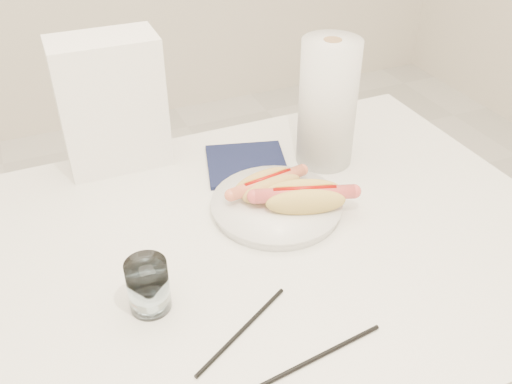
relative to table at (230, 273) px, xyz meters
name	(u,v)px	position (x,y,z in m)	size (l,w,h in m)	color
table	(230,273)	(0.00, 0.00, 0.00)	(1.20, 0.80, 0.75)	white
plate	(276,207)	(0.12, 0.06, 0.07)	(0.23, 0.23, 0.02)	white
hotdog_left	(268,185)	(0.11, 0.09, 0.10)	(0.16, 0.08, 0.04)	tan
hotdog_right	(304,197)	(0.16, 0.03, 0.10)	(0.18, 0.11, 0.05)	#E1BC58
water_glass	(148,286)	(-0.16, -0.08, 0.10)	(0.06, 0.06, 0.09)	white
chopstick_near	(242,330)	(-0.05, -0.18, 0.06)	(0.01, 0.01, 0.20)	black
chopstick_far	(319,356)	(0.03, -0.26, 0.06)	(0.01, 0.01, 0.21)	black
napkin_box	(111,104)	(-0.11, 0.35, 0.19)	(0.20, 0.11, 0.27)	white
navy_napkin	(247,164)	(0.13, 0.23, 0.06)	(0.16, 0.16, 0.01)	#101634
paper_towel_roll	(328,104)	(0.29, 0.19, 0.19)	(0.12, 0.12, 0.26)	silver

